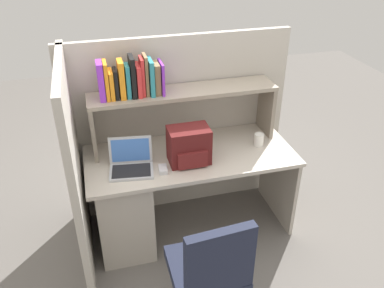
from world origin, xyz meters
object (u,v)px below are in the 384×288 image
backpack (189,146)px  office_chair (209,282)px  laptop (131,163)px  computer_mouse (163,169)px  paper_cup (259,140)px

backpack → office_chair: backpack is taller
laptop → computer_mouse: (0.22, -0.09, -0.03)m
paper_cup → computer_mouse: bearing=-168.8°
backpack → office_chair: bearing=-96.5°
backpack → paper_cup: 0.61m
paper_cup → laptop: bearing=-175.8°
laptop → computer_mouse: 0.23m
laptop → backpack: size_ratio=1.14×
backpack → paper_cup: bearing=8.2°
computer_mouse → laptop: bearing=163.7°
office_chair → laptop: bearing=-73.0°
laptop → computer_mouse: size_ratio=3.29×
backpack → computer_mouse: backpack is taller
laptop → backpack: (0.43, -0.01, 0.08)m
computer_mouse → office_chair: bearing=-76.0°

